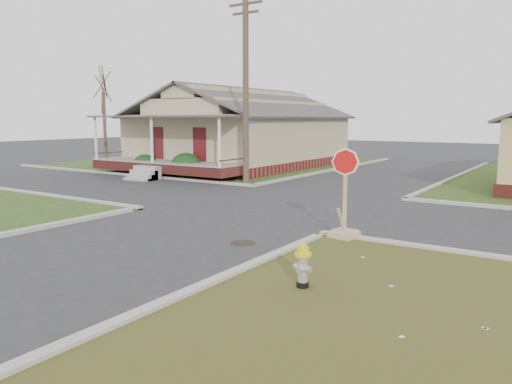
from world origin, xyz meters
The scene contains 11 objects.
ground centered at (0.00, 0.00, 0.00)m, with size 120.00×120.00×0.00m, color #2C2B2E.
verge_far_left centered at (-13.00, 18.00, 0.03)m, with size 19.00×19.00×0.05m, color #273F16.
curbs centered at (0.00, 5.00, 0.00)m, with size 80.00×40.00×0.12m, color #A9A499, non-canonical shape.
manhole centered at (2.20, -0.50, 0.01)m, with size 0.64×0.64×0.01m, color black.
corner_house centered at (-10.00, 16.68, 2.28)m, with size 10.10×15.50×5.30m.
utility_pole centered at (-4.20, 8.90, 4.66)m, with size 1.80×0.28×9.00m.
tree_far_left centered at (-18.00, 12.00, 2.50)m, with size 0.22×0.22×4.90m, color #423426.
fire_hydrant centered at (5.16, -2.77, 0.52)m, with size 0.32×0.32×0.85m.
stop_sign centered at (4.19, 1.35, 0.56)m, with size 0.67×0.66×2.37m.
hedge_left centered at (-11.61, 9.45, 0.61)m, with size 1.45×1.19×1.11m, color #143814.
hedge_right centered at (-8.64, 9.60, 0.66)m, with size 1.60×1.31×1.23m, color #143814.
Camera 1 is at (9.39, -10.72, 3.17)m, focal length 35.00 mm.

